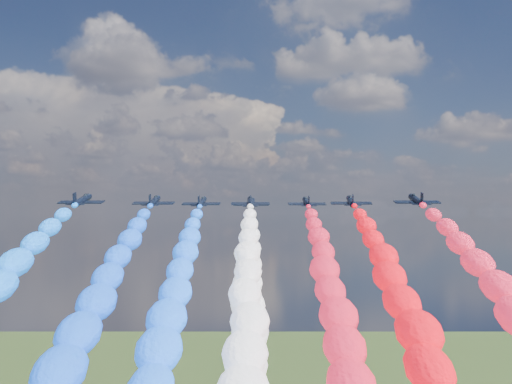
# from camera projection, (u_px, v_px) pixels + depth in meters

# --- Properties ---
(jet_0) EXTENTS (9.45, 12.50, 4.92)m
(jet_0) POSITION_uv_depth(u_px,v_px,m) (82.00, 200.00, 122.55)
(jet_0) COLOR black
(jet_1) EXTENTS (9.19, 12.31, 4.92)m
(jet_1) POSITION_uv_depth(u_px,v_px,m) (154.00, 201.00, 134.29)
(jet_1) COLOR black
(trail_1) EXTENTS (7.34, 99.84, 43.20)m
(trail_1) POSITION_uv_depth(u_px,v_px,m) (90.00, 338.00, 82.60)
(trail_1) COLOR blue
(jet_2) EXTENTS (9.47, 12.51, 4.92)m
(jet_2) POSITION_uv_depth(u_px,v_px,m) (202.00, 202.00, 144.82)
(jet_2) COLOR black
(trail_2) EXTENTS (7.34, 99.84, 43.20)m
(trail_2) POSITION_uv_depth(u_px,v_px,m) (171.00, 324.00, 93.13)
(trail_2) COLOR #175FFF
(jet_3) EXTENTS (8.97, 12.16, 4.92)m
(jet_3) POSITION_uv_depth(u_px,v_px,m) (250.00, 202.00, 142.78)
(jet_3) COLOR black
(trail_3) EXTENTS (7.34, 99.84, 43.20)m
(trail_3) POSITION_uv_depth(u_px,v_px,m) (247.00, 327.00, 91.09)
(trail_3) COLOR white
(jet_4) EXTENTS (9.47, 12.51, 4.92)m
(jet_4) POSITION_uv_depth(u_px,v_px,m) (251.00, 203.00, 157.16)
(jet_4) COLOR black
(trail_4) EXTENTS (7.34, 99.84, 43.20)m
(trail_4) POSITION_uv_depth(u_px,v_px,m) (249.00, 311.00, 105.46)
(trail_4) COLOR white
(jet_5) EXTENTS (9.13, 12.27, 4.92)m
(jet_5) POSITION_uv_depth(u_px,v_px,m) (307.00, 202.00, 147.16)
(jet_5) COLOR black
(trail_5) EXTENTS (7.34, 99.84, 43.20)m
(trail_5) POSITION_uv_depth(u_px,v_px,m) (334.00, 321.00, 95.46)
(trail_5) COLOR red
(jet_6) EXTENTS (9.31, 12.40, 4.92)m
(jet_6) POSITION_uv_depth(u_px,v_px,m) (351.00, 201.00, 135.15)
(jet_6) COLOR black
(trail_6) EXTENTS (7.34, 99.84, 43.20)m
(trail_6) POSITION_uv_depth(u_px,v_px,m) (410.00, 337.00, 83.46)
(trail_6) COLOR red
(jet_7) EXTENTS (8.74, 11.99, 4.92)m
(jet_7) POSITION_uv_depth(u_px,v_px,m) (416.00, 200.00, 122.38)
(jet_7) COLOR black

